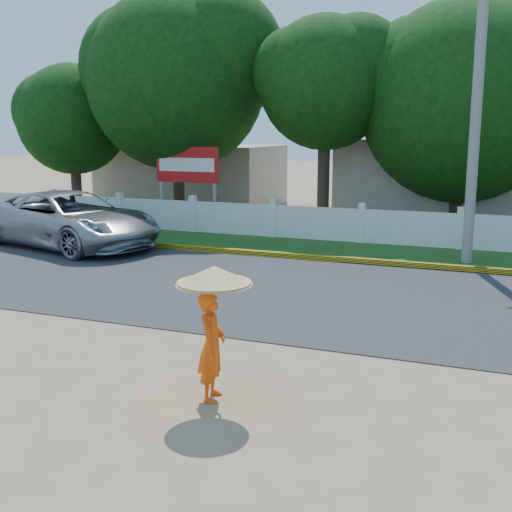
% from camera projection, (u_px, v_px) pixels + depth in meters
% --- Properties ---
extents(ground, '(120.00, 120.00, 0.00)m').
position_uv_depth(ground, '(210.00, 358.00, 10.28)').
color(ground, '#9E8460').
rests_on(ground, ground).
extents(road, '(60.00, 7.00, 0.02)m').
position_uv_depth(road, '(297.00, 292.00, 14.38)').
color(road, '#38383A').
rests_on(road, ground).
extents(grass_verge, '(60.00, 3.50, 0.03)m').
position_uv_depth(grass_verge, '(351.00, 251.00, 19.17)').
color(grass_verge, '#2D601E').
rests_on(grass_verge, ground).
extents(curb, '(40.00, 0.18, 0.16)m').
position_uv_depth(curb, '(336.00, 259.00, 17.61)').
color(curb, yellow).
rests_on(curb, ground).
extents(fence, '(40.00, 0.10, 1.10)m').
position_uv_depth(fence, '(362.00, 226.00, 20.39)').
color(fence, silver).
rests_on(fence, ground).
extents(building_near, '(10.00, 6.00, 3.20)m').
position_uv_depth(building_near, '(475.00, 180.00, 25.31)').
color(building_near, '#B7AD99').
rests_on(building_near, ground).
extents(building_far, '(8.00, 5.00, 2.80)m').
position_uv_depth(building_far, '(192.00, 175.00, 30.93)').
color(building_far, '#B7AD99').
rests_on(building_far, ground).
extents(utility_pole, '(0.28, 0.28, 7.75)m').
position_uv_depth(utility_pole, '(476.00, 118.00, 16.73)').
color(utility_pole, gray).
rests_on(utility_pole, ground).
extents(vehicle, '(6.72, 4.39, 1.72)m').
position_uv_depth(vehicle, '(70.00, 219.00, 19.71)').
color(vehicle, '#A4A7AC').
rests_on(vehicle, ground).
extents(monk_with_parasol, '(1.02, 1.02, 1.86)m').
position_uv_depth(monk_with_parasol, '(213.00, 313.00, 8.50)').
color(monk_with_parasol, '#E64E0C').
rests_on(monk_with_parasol, ground).
extents(billboard, '(2.50, 0.13, 2.95)m').
position_uv_depth(billboard, '(187.00, 169.00, 23.51)').
color(billboard, gray).
rests_on(billboard, ground).
extents(tree_row, '(33.39, 8.20, 9.54)m').
position_uv_depth(tree_row, '(449.00, 81.00, 21.48)').
color(tree_row, '#473828').
rests_on(tree_row, ground).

